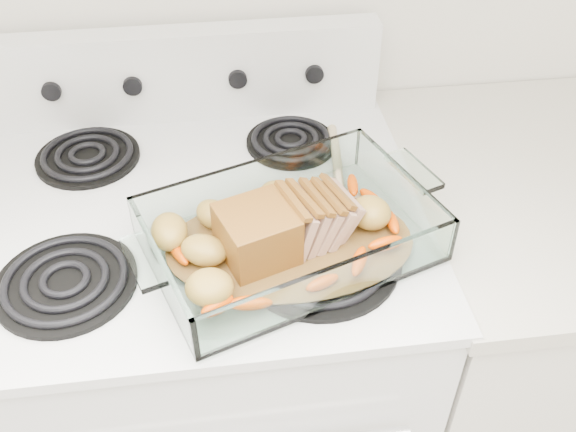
{
  "coord_description": "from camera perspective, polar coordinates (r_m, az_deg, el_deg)",
  "views": [
    {
      "loc": [
        0.05,
        0.81,
        1.64
      ],
      "look_at": [
        0.15,
        1.54,
        0.99
      ],
      "focal_mm": 40.0,
      "sensor_mm": 36.0,
      "label": 1
    }
  ],
  "objects": [
    {
      "name": "counter_right",
      "position": [
        1.57,
        18.75,
        -10.16
      ],
      "size": [
        0.58,
        0.68,
        0.93
      ],
      "color": "silver",
      "rests_on": "ground"
    },
    {
      "name": "pork_roast",
      "position": [
        0.97,
        -1.08,
        -0.86
      ],
      "size": [
        0.22,
        0.1,
        0.08
      ],
      "rotation": [
        0.0,
        0.0,
        0.16
      ],
      "color": "brown",
      "rests_on": "baking_dish"
    },
    {
      "name": "roast_vegetables",
      "position": [
        1.01,
        -0.35,
        -0.24
      ],
      "size": [
        0.36,
        0.2,
        0.04
      ],
      "rotation": [
        0.0,
        0.0,
        0.05
      ],
      "color": "#F74C00",
      "rests_on": "baking_dish"
    },
    {
      "name": "baking_dish",
      "position": [
        0.99,
        0.15,
        -1.94
      ],
      "size": [
        0.42,
        0.27,
        0.08
      ],
      "rotation": [
        0.0,
        0.0,
        0.34
      ],
      "color": "silver",
      "rests_on": "electric_range"
    },
    {
      "name": "wooden_spoon",
      "position": [
        1.13,
        4.98,
        2.88
      ],
      "size": [
        0.06,
        0.27,
        0.02
      ],
      "rotation": [
        0.0,
        0.0,
        -0.11
      ],
      "color": "tan",
      "rests_on": "electric_range"
    },
    {
      "name": "electric_range",
      "position": [
        1.44,
        -6.65,
        -12.98
      ],
      "size": [
        0.78,
        0.7,
        1.12
      ],
      "color": "white",
      "rests_on": "ground"
    }
  ]
}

